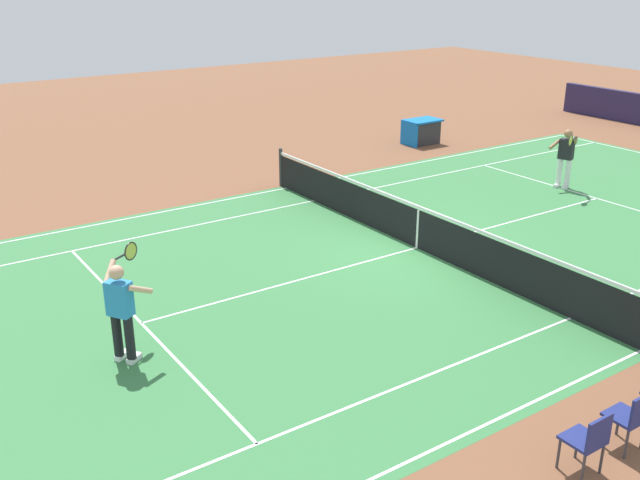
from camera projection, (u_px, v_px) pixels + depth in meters
ground_plane at (417, 248)px, 15.97m from camera, size 60.00×60.00×0.00m
court_slab at (417, 248)px, 15.97m from camera, size 24.20×11.40×0.00m
court_line_markings at (417, 248)px, 15.97m from camera, size 23.85×11.05×0.01m
tennis_net at (418, 227)px, 15.79m from camera, size 0.10×11.70×1.08m
tennis_player_near at (121, 307)px, 11.11m from camera, size 0.83×1.03×1.70m
tennis_player_far at (566, 155)px, 19.94m from camera, size 0.96×0.88×1.70m
tennis_ball at (565, 299)px, 13.43m from camera, size 0.07×0.07×0.07m
spectator_chair_2 at (632, 415)px, 9.15m from camera, size 0.44×0.44×0.88m
spectator_chair_3 at (589, 439)px, 8.70m from camera, size 0.44×0.44×0.88m
equipment_cart_tarped at (421, 131)px, 25.05m from camera, size 1.25×0.84×0.85m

